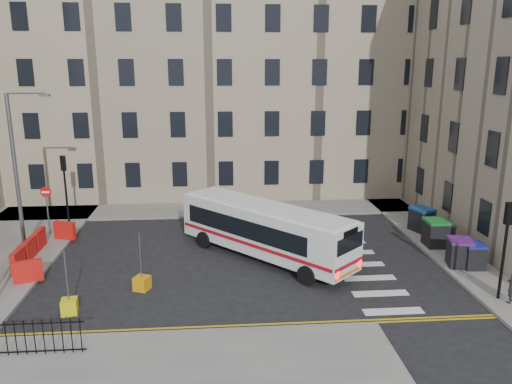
{
  "coord_description": "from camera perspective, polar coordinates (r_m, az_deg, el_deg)",
  "views": [
    {
      "loc": [
        -2.87,
        -23.48,
        9.51
      ],
      "look_at": [
        -0.85,
        1.81,
        3.0
      ],
      "focal_mm": 35.0,
      "sensor_mm": 36.0,
      "label": 1
    }
  ],
  "objects": [
    {
      "name": "pavement_east",
      "position": [
        31.39,
        17.92,
        -3.82
      ],
      "size": [
        2.4,
        26.0,
        0.15
      ],
      "primitive_type": "cube",
      "color": "slate",
      "rests_on": "ground"
    },
    {
      "name": "terrace_north",
      "position": [
        39.21,
        -10.9,
        12.84
      ],
      "size": [
        38.3,
        10.8,
        17.2
      ],
      "color": "gray",
      "rests_on": "ground"
    },
    {
      "name": "traffic_light_nw",
      "position": [
        32.04,
        -21.03,
        1.46
      ],
      "size": [
        0.28,
        0.22,
        4.1
      ],
      "color": "black",
      "rests_on": "pavement_west"
    },
    {
      "name": "wheelie_bin_c",
      "position": [
        28.13,
        19.84,
        -4.39
      ],
      "size": [
        1.15,
        1.31,
        1.42
      ],
      "rotation": [
        0.0,
        0.0,
        -0.02
      ],
      "color": "black",
      "rests_on": "pavement_east"
    },
    {
      "name": "ground",
      "position": [
        25.5,
        2.24,
        -7.52
      ],
      "size": [
        120.0,
        120.0,
        0.0
      ],
      "primitive_type": "plane",
      "color": "black",
      "rests_on": "ground"
    },
    {
      "name": "wheelie_bin_b",
      "position": [
        25.81,
        22.23,
        -6.4
      ],
      "size": [
        1.28,
        1.4,
        1.33
      ],
      "rotation": [
        0.0,
        0.0,
        -0.22
      ],
      "color": "black",
      "rests_on": "pavement_east"
    },
    {
      "name": "bollard_yellow",
      "position": [
        22.53,
        -12.9,
        -10.13
      ],
      "size": [
        0.79,
        0.79,
        0.6
      ],
      "primitive_type": "cube",
      "rotation": [
        0.0,
        0.0,
        -0.42
      ],
      "color": "orange",
      "rests_on": "ground"
    },
    {
      "name": "wheelie_bin_d",
      "position": [
        28.44,
        20.64,
        -4.45
      ],
      "size": [
        1.2,
        1.31,
        1.24
      ],
      "rotation": [
        0.0,
        0.0,
        -0.22
      ],
      "color": "black",
      "rests_on": "pavement_east"
    },
    {
      "name": "wheelie_bin_a",
      "position": [
        25.87,
        23.54,
        -6.65
      ],
      "size": [
        1.0,
        1.13,
        1.2
      ],
      "rotation": [
        0.0,
        0.0,
        -0.05
      ],
      "color": "black",
      "rests_on": "pavement_east"
    },
    {
      "name": "no_entry_north",
      "position": [
        30.51,
        -22.82,
        -0.86
      ],
      "size": [
        0.6,
        0.08,
        3.0
      ],
      "color": "#595B5E",
      "rests_on": "pavement_west"
    },
    {
      "name": "bus",
      "position": [
        24.95,
        0.98,
        -4.2
      ],
      "size": [
        8.34,
        8.78,
        2.69
      ],
      "rotation": [
        0.0,
        0.0,
        0.75
      ],
      "color": "silver",
      "rests_on": "ground"
    },
    {
      "name": "streetlamp",
      "position": [
        27.91,
        -25.79,
        2.26
      ],
      "size": [
        0.5,
        0.22,
        8.14
      ],
      "color": "#595B5E",
      "rests_on": "pavement_west"
    },
    {
      "name": "pavement_north",
      "position": [
        33.59,
        -9.74,
        -2.14
      ],
      "size": [
        36.0,
        3.2,
        0.15
      ],
      "primitive_type": "cube",
      "color": "slate",
      "rests_on": "ground"
    },
    {
      "name": "roadworks_barriers",
      "position": [
        27.1,
        -23.75,
        -5.97
      ],
      "size": [
        1.66,
        6.26,
        1.0
      ],
      "color": "red",
      "rests_on": "pavement_west"
    },
    {
      "name": "bollard_chevron",
      "position": [
        21.35,
        -20.54,
        -12.15
      ],
      "size": [
        0.68,
        0.68,
        0.6
      ],
      "primitive_type": "cube",
      "rotation": [
        0.0,
        0.0,
        0.14
      ],
      "color": "#D9C80C",
      "rests_on": "ground"
    },
    {
      "name": "traffic_light_east",
      "position": [
        22.34,
        26.68,
        -4.49
      ],
      "size": [
        0.28,
        0.22,
        4.1
      ],
      "color": "black",
      "rests_on": "pavement_east"
    },
    {
      "name": "wheelie_bin_e",
      "position": [
        30.38,
        18.41,
        -2.97
      ],
      "size": [
        1.42,
        1.51,
        1.35
      ],
      "rotation": [
        0.0,
        0.0,
        0.36
      ],
      "color": "black",
      "rests_on": "pavement_east"
    }
  ]
}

